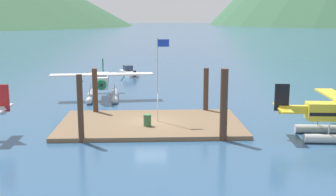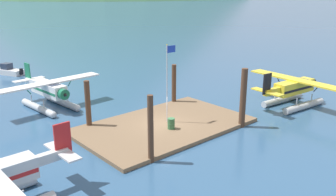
{
  "view_description": "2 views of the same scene",
  "coord_description": "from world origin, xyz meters",
  "px_view_note": "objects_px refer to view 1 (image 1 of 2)",
  "views": [
    {
      "loc": [
        -0.08,
        -31.64,
        8.35
      ],
      "look_at": [
        1.5,
        2.9,
        1.64
      ],
      "focal_mm": 44.47,
      "sensor_mm": 36.0,
      "label": 1
    },
    {
      "loc": [
        -18.2,
        -21.18,
        11.07
      ],
      "look_at": [
        1.34,
        0.99,
        2.06
      ],
      "focal_mm": 38.34,
      "sensor_mm": 36.0,
      "label": 2
    }
  ],
  "objects_px": {
    "fuel_drum": "(147,120)",
    "boat_white_open_north": "(128,72)",
    "flagpole": "(159,70)",
    "seaplane_white_bow_left": "(102,84)"
  },
  "relations": [
    {
      "from": "fuel_drum",
      "to": "boat_white_open_north",
      "type": "height_order",
      "value": "boat_white_open_north"
    },
    {
      "from": "fuel_drum",
      "to": "boat_white_open_north",
      "type": "relative_size",
      "value": 0.19
    },
    {
      "from": "flagpole",
      "to": "seaplane_white_bow_left",
      "type": "relative_size",
      "value": 0.63
    },
    {
      "from": "flagpole",
      "to": "fuel_drum",
      "type": "xyz_separation_m",
      "value": [
        -0.92,
        -1.43,
        -3.62
      ]
    },
    {
      "from": "flagpole",
      "to": "boat_white_open_north",
      "type": "bearing_deg",
      "value": 97.58
    },
    {
      "from": "fuel_drum",
      "to": "boat_white_open_north",
      "type": "xyz_separation_m",
      "value": [
        -2.86,
        29.88,
        -0.25
      ]
    },
    {
      "from": "seaplane_white_bow_left",
      "to": "fuel_drum",
      "type": "bearing_deg",
      "value": -69.07
    },
    {
      "from": "flagpole",
      "to": "boat_white_open_north",
      "type": "distance_m",
      "value": 28.96
    },
    {
      "from": "fuel_drum",
      "to": "flagpole",
      "type": "bearing_deg",
      "value": 57.14
    },
    {
      "from": "seaplane_white_bow_left",
      "to": "flagpole",
      "type": "bearing_deg",
      "value": -62.62
    }
  ]
}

